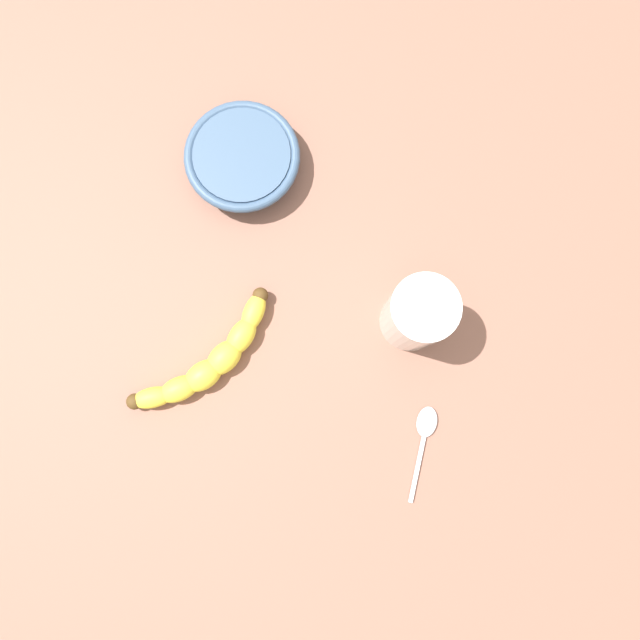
# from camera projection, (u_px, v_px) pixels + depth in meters

# --- Properties ---
(wooden_tabletop) EXTENTS (1.20, 1.20, 0.03)m
(wooden_tabletop) POSITION_uv_depth(u_px,v_px,m) (305.00, 320.00, 0.74)
(wooden_tabletop) COLOR #865949
(wooden_tabletop) RESTS_ON ground
(banana) EXTENTS (0.21, 0.06, 0.03)m
(banana) POSITION_uv_depth(u_px,v_px,m) (210.00, 361.00, 0.71)
(banana) COLOR yellow
(banana) RESTS_ON wooden_tabletop
(smoothie_glass) EXTENTS (0.07, 0.07, 0.12)m
(smoothie_glass) POSITION_uv_depth(u_px,v_px,m) (417.00, 315.00, 0.67)
(smoothie_glass) COLOR silver
(smoothie_glass) RESTS_ON wooden_tabletop
(ceramic_bowl) EXTENTS (0.14, 0.14, 0.04)m
(ceramic_bowl) POSITION_uv_depth(u_px,v_px,m) (243.00, 159.00, 0.73)
(ceramic_bowl) COLOR #3D5675
(ceramic_bowl) RESTS_ON wooden_tabletop
(teaspoon) EXTENTS (0.10, 0.08, 0.01)m
(teaspoon) POSITION_uv_depth(u_px,v_px,m) (426.00, 428.00, 0.71)
(teaspoon) COLOR silver
(teaspoon) RESTS_ON wooden_tabletop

